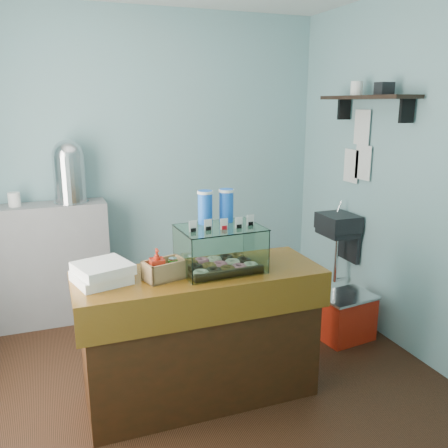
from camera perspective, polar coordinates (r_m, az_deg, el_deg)
name	(u,v)px	position (r m, az deg, el deg)	size (l,w,h in m)	color
ground	(191,376)	(3.69, -4.00, -17.73)	(3.50, 3.50, 0.00)	black
room_shell	(190,142)	(3.15, -4.12, 9.76)	(3.54, 3.04, 2.82)	#7FB1B9
counter	(201,335)	(3.25, -2.82, -13.14)	(1.60, 0.60, 0.90)	#3F1C0C
back_shelf	(52,264)	(4.55, -20.00, -4.55)	(1.00, 0.32, 1.10)	gray
display_case	(219,245)	(3.09, -0.58, -2.49)	(0.55, 0.41, 0.51)	#341C0F
condiment_crate	(163,268)	(2.94, -7.39, -5.29)	(0.28, 0.21, 0.20)	#A78253
pastry_boxes	(102,273)	(2.97, -14.48, -5.70)	(0.38, 0.38, 0.12)	white
coffee_urn	(69,170)	(4.36, -18.15, 6.18)	(0.30, 0.30, 0.55)	silver
red_cooler	(345,316)	(4.22, 14.39, -10.72)	(0.49, 0.40, 0.39)	red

